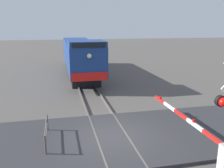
# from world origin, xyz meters

# --- Properties ---
(ground_plane) EXTENTS (160.00, 160.00, 0.00)m
(ground_plane) POSITION_xyz_m (0.00, 0.00, 0.00)
(ground_plane) COLOR #514C47
(rail_track_left) EXTENTS (0.08, 80.00, 0.15)m
(rail_track_left) POSITION_xyz_m (-0.72, 0.00, 0.07)
(rail_track_left) COLOR #59544C
(rail_track_left) RESTS_ON ground_plane
(rail_track_right) EXTENTS (0.08, 80.00, 0.15)m
(rail_track_right) POSITION_xyz_m (0.72, 0.00, 0.07)
(rail_track_right) COLOR #59544C
(rail_track_right) RESTS_ON ground_plane
(road_surface) EXTENTS (36.00, 5.65, 0.14)m
(road_surface) POSITION_xyz_m (0.00, 0.00, 0.07)
(road_surface) COLOR #2D2D30
(road_surface) RESTS_ON ground_plane
(locomotive) EXTENTS (2.89, 15.88, 3.97)m
(locomotive) POSITION_xyz_m (0.00, 15.20, 2.11)
(locomotive) COLOR black
(locomotive) RESTS_ON ground_plane
(crossing_gate) EXTENTS (0.36, 6.70, 1.32)m
(crossing_gate) POSITION_xyz_m (3.20, -2.71, 0.84)
(crossing_gate) COLOR silver
(crossing_gate) RESTS_ON ground_plane
(guard_railing) EXTENTS (0.08, 2.39, 0.95)m
(guard_railing) POSITION_xyz_m (-2.93, 0.19, 0.61)
(guard_railing) COLOR #4C4742
(guard_railing) RESTS_ON ground_plane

